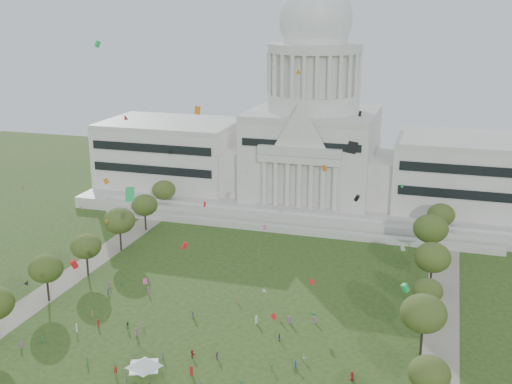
# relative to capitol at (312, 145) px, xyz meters

# --- Properties ---
(ground) EXTENTS (400.00, 400.00, 0.00)m
(ground) POSITION_rel_capitol_xyz_m (0.00, -113.59, -22.30)
(ground) COLOR #2B4518
(ground) RESTS_ON ground
(capitol) EXTENTS (160.00, 64.50, 91.30)m
(capitol) POSITION_rel_capitol_xyz_m (0.00, 0.00, 0.00)
(capitol) COLOR #BCB8B0
(capitol) RESTS_ON ground
(path_left) EXTENTS (8.00, 160.00, 0.04)m
(path_left) POSITION_rel_capitol_xyz_m (-48.00, -83.59, -22.28)
(path_left) COLOR gray
(path_left) RESTS_ON ground
(path_right) EXTENTS (8.00, 160.00, 0.04)m
(path_right) POSITION_rel_capitol_xyz_m (48.00, -83.59, -22.28)
(path_right) COLOR gray
(path_right) RESTS_ON ground
(row_tree_r_1) EXTENTS (7.58, 7.58, 10.78)m
(row_tree_r_1) POSITION_rel_capitol_xyz_m (46.22, -115.34, -14.64)
(row_tree_r_1) COLOR black
(row_tree_r_1) RESTS_ON ground
(row_tree_l_2) EXTENTS (8.42, 8.42, 11.97)m
(row_tree_l_2) POSITION_rel_capitol_xyz_m (-45.04, -96.29, -13.79)
(row_tree_l_2) COLOR black
(row_tree_l_2) RESTS_ON ground
(row_tree_r_2) EXTENTS (9.55, 9.55, 13.58)m
(row_tree_r_2) POSITION_rel_capitol_xyz_m (44.17, -96.15, -12.64)
(row_tree_r_2) COLOR black
(row_tree_r_2) RESTS_ON ground
(row_tree_l_3) EXTENTS (8.12, 8.12, 11.55)m
(row_tree_l_3) POSITION_rel_capitol_xyz_m (-44.09, -79.67, -14.09)
(row_tree_l_3) COLOR black
(row_tree_l_3) RESTS_ON ground
(row_tree_r_3) EXTENTS (7.01, 7.01, 9.98)m
(row_tree_r_3) POSITION_rel_capitol_xyz_m (44.40, -79.10, -15.21)
(row_tree_r_3) COLOR black
(row_tree_r_3) RESTS_ON ground
(row_tree_l_4) EXTENTS (9.29, 9.29, 13.21)m
(row_tree_l_4) POSITION_rel_capitol_xyz_m (-44.08, -61.17, -12.90)
(row_tree_l_4) COLOR black
(row_tree_l_4) RESTS_ON ground
(row_tree_r_4) EXTENTS (9.19, 9.19, 13.06)m
(row_tree_r_4) POSITION_rel_capitol_xyz_m (44.76, -63.55, -13.01)
(row_tree_r_4) COLOR black
(row_tree_r_4) RESTS_ON ground
(row_tree_l_5) EXTENTS (8.33, 8.33, 11.85)m
(row_tree_l_5) POSITION_rel_capitol_xyz_m (-45.22, -42.58, -13.88)
(row_tree_l_5) COLOR black
(row_tree_l_5) RESTS_ON ground
(row_tree_r_5) EXTENTS (9.82, 9.82, 13.96)m
(row_tree_r_5) POSITION_rel_capitol_xyz_m (43.49, -43.40, -12.37)
(row_tree_r_5) COLOR black
(row_tree_r_5) RESTS_ON ground
(row_tree_l_6) EXTENTS (8.19, 8.19, 11.64)m
(row_tree_l_6) POSITION_rel_capitol_xyz_m (-46.87, -24.45, -14.02)
(row_tree_l_6) COLOR black
(row_tree_l_6) RESTS_ON ground
(row_tree_r_6) EXTENTS (8.42, 8.42, 11.97)m
(row_tree_r_6) POSITION_rel_capitol_xyz_m (45.96, -25.46, -13.79)
(row_tree_r_6) COLOR black
(row_tree_r_6) RESTS_ON ground
(event_tent) EXTENTS (10.05, 10.05, 4.26)m
(event_tent) POSITION_rel_capitol_xyz_m (-7.16, -120.22, -18.99)
(event_tent) COLOR #4C4C4C
(event_tent) RESTS_ON ground
(person_0) EXTENTS (1.11, 0.92, 1.94)m
(person_0) POSITION_rel_capitol_xyz_m (31.94, -109.41, -21.33)
(person_0) COLOR #B21E1E
(person_0) RESTS_ON ground
(person_2) EXTENTS (0.89, 0.72, 1.59)m
(person_2) POSITION_rel_capitol_xyz_m (21.52, -105.48, -21.50)
(person_2) COLOR silver
(person_2) RESTS_ON ground
(person_3) EXTENTS (0.90, 1.07, 1.48)m
(person_3) POSITION_rel_capitol_xyz_m (16.10, -110.75, -21.56)
(person_3) COLOR #33723F
(person_3) RESTS_ON ground
(person_4) EXTENTS (0.82, 1.14, 1.76)m
(person_4) POSITION_rel_capitol_xyz_m (4.18, -109.90, -21.42)
(person_4) COLOR #994C8C
(person_4) RESTS_ON ground
(person_5) EXTENTS (1.64, 1.39, 1.68)m
(person_5) POSITION_rel_capitol_xyz_m (-0.99, -110.63, -21.45)
(person_5) COLOR #B21E1E
(person_5) RESTS_ON ground
(person_7) EXTENTS (0.85, 0.76, 1.91)m
(person_7) POSITION_rel_capitol_xyz_m (-13.15, -120.82, -21.34)
(person_7) COLOR #B21E1E
(person_7) RESTS_ON ground
(person_8) EXTENTS (0.94, 0.66, 1.78)m
(person_8) POSITION_rel_capitol_xyz_m (-19.54, -103.68, -21.40)
(person_8) COLOR #33723F
(person_8) RESTS_ON ground
(person_9) EXTENTS (1.13, 1.06, 1.59)m
(person_9) POSITION_rel_capitol_xyz_m (12.12, -117.96, -21.50)
(person_9) COLOR #33723F
(person_9) RESTS_ON ground
(person_10) EXTENTS (0.81, 1.12, 1.72)m
(person_10) POSITION_rel_capitol_xyz_m (14.47, -98.88, -21.43)
(person_10) COLOR navy
(person_10) RESTS_ON ground
(distant_crowd) EXTENTS (58.09, 37.85, 1.91)m
(distant_crowd) POSITION_rel_capitol_xyz_m (-11.24, -100.58, -21.44)
(distant_crowd) COLOR #994C8C
(distant_crowd) RESTS_ON ground
(kite_swarm) EXTENTS (80.39, 103.20, 61.12)m
(kite_swarm) POSITION_rel_capitol_xyz_m (3.40, -107.31, 5.32)
(kite_swarm) COLOR green
(kite_swarm) RESTS_ON ground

